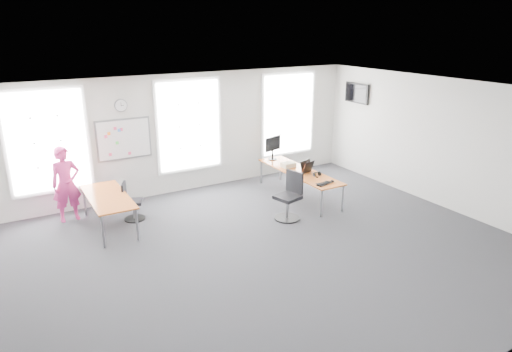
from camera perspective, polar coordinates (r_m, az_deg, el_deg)
floor at (r=8.75m, az=0.27°, el=-9.71°), size 10.00×10.00×0.00m
ceiling at (r=7.80m, az=0.31°, el=10.11°), size 10.00×10.00×0.00m
wall_back at (r=11.65m, az=-9.75°, el=5.15°), size 10.00×0.00×10.00m
wall_front at (r=5.41m, az=22.80°, el=-12.32°), size 10.00×0.00×10.00m
wall_right at (r=11.42m, az=22.53°, el=3.73°), size 0.00×10.00×10.00m
window_left at (r=10.94m, az=-24.62°, el=3.93°), size 1.60×0.06×2.20m
window_mid at (r=11.68m, az=-8.37°, el=6.27°), size 1.60×0.06×2.20m
window_right at (r=13.06m, az=4.01°, el=7.71°), size 1.60×0.06×2.20m
desk_right at (r=11.37m, az=5.41°, el=0.44°), size 0.73×2.75×0.67m
desk_left at (r=10.07m, az=-18.03°, el=-2.70°), size 0.78×1.95×0.71m
chair_right at (r=10.11m, az=4.20°, el=-2.82°), size 0.59×0.59×1.07m
chair_left at (r=10.42m, az=-15.34°, el=-3.32°), size 0.52×0.52×0.87m
person at (r=10.70m, az=-22.64°, el=-0.94°), size 0.64×0.44×1.67m
whiteboard at (r=11.23m, az=-16.17°, el=4.44°), size 1.20×0.03×0.90m
wall_clock at (r=11.07m, az=-16.54°, el=8.46°), size 0.30×0.04×0.30m
tv at (r=13.23m, az=12.50°, el=10.09°), size 0.06×0.90×0.55m
keyboard at (r=10.48m, az=8.50°, el=-0.97°), size 0.43×0.26×0.02m
mouse at (r=10.66m, az=9.53°, el=-0.61°), size 0.09×0.13×0.04m
lens_cap at (r=10.93m, az=7.65°, el=-0.14°), size 0.09×0.09×0.01m
headphones at (r=10.99m, az=7.61°, el=0.23°), size 0.19×0.10×0.11m
laptop_sleeve at (r=11.18m, az=6.39°, el=1.13°), size 0.39×0.31×0.30m
paper_stack at (r=11.63m, az=4.05°, el=1.42°), size 0.34×0.26×0.11m
monitor at (r=12.15m, az=2.13°, el=3.79°), size 0.56×0.23×0.63m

